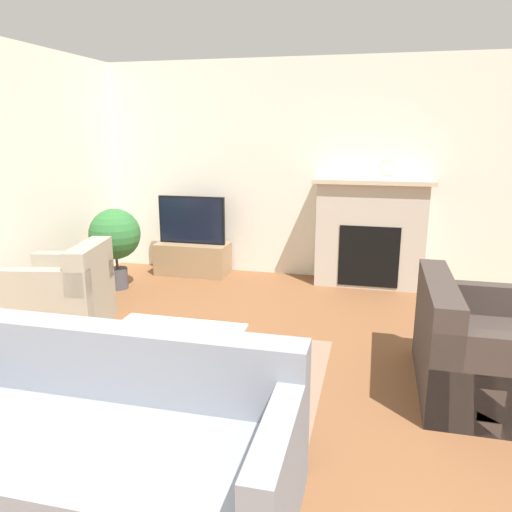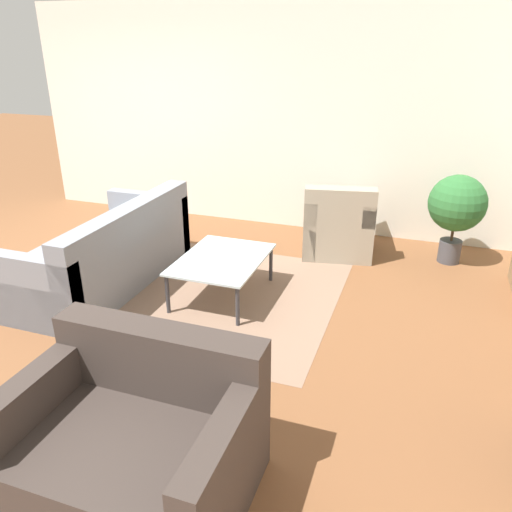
{
  "view_description": "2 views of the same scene",
  "coord_description": "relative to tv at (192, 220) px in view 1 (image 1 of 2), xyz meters",
  "views": [
    {
      "loc": [
        0.99,
        -1.16,
        1.86
      ],
      "look_at": [
        0.01,
        2.89,
        0.8
      ],
      "focal_mm": 35.0,
      "sensor_mm": 36.0,
      "label": 1
    },
    {
      "loc": [
        3.45,
        3.66,
        2.22
      ],
      "look_at": [
        0.26,
        2.55,
        0.76
      ],
      "focal_mm": 35.0,
      "sensor_mm": 36.0,
      "label": 2
    }
  ],
  "objects": [
    {
      "name": "tv",
      "position": [
        0.0,
        0.0,
        0.0
      ],
      "size": [
        0.88,
        0.06,
        0.61
      ],
      "color": "black",
      "rests_on": "tv_stand"
    },
    {
      "name": "coffee_table",
      "position": [
        0.89,
        -2.82,
        -0.37
      ],
      "size": [
        1.0,
        0.74,
        0.39
      ],
      "color": "#333338",
      "rests_on": "ground_plane"
    },
    {
      "name": "area_rug",
      "position": [
        0.89,
        -2.73,
        -0.72
      ],
      "size": [
        2.2,
        1.94,
        0.0
      ],
      "color": "#896B56",
      "rests_on": "ground_plane"
    },
    {
      "name": "potted_plant",
      "position": [
        -0.66,
        -0.79,
        -0.09
      ],
      "size": [
        0.59,
        0.59,
        0.96
      ],
      "color": "#47474C",
      "rests_on": "ground_plane"
    },
    {
      "name": "couch_sectional",
      "position": [
        1.01,
        -4.02,
        -0.43
      ],
      "size": [
        2.02,
        0.95,
        0.82
      ],
      "color": "gray",
      "rests_on": "ground_plane"
    },
    {
      "name": "couch_loveseat",
      "position": [
        3.08,
        -2.38,
        -0.43
      ],
      "size": [
        0.91,
        1.21,
        0.82
      ],
      "rotation": [
        0.0,
        0.0,
        1.57
      ],
      "color": "#3D332D",
      "rests_on": "ground_plane"
    },
    {
      "name": "mantel_clock",
      "position": [
        2.4,
        0.08,
        0.7
      ],
      "size": [
        0.2,
        0.07,
        0.23
      ],
      "color": "beige",
      "rests_on": "fireplace"
    },
    {
      "name": "armchair_by_window",
      "position": [
        -0.53,
        -2.0,
        -0.42
      ],
      "size": [
        0.91,
        0.88,
        0.82
      ],
      "rotation": [
        0.0,
        0.0,
        -1.38
      ],
      "color": "#9E937F",
      "rests_on": "ground_plane"
    },
    {
      "name": "tv_stand",
      "position": [
        0.0,
        0.0,
        -0.51
      ],
      "size": [
        0.94,
        0.44,
        0.41
      ],
      "color": "#997A56",
      "rests_on": "ground_plane"
    },
    {
      "name": "fireplace",
      "position": [
        2.25,
        0.08,
        -0.05
      ],
      "size": [
        1.39,
        0.5,
        1.3
      ],
      "color": "#BCB2A3",
      "rests_on": "ground_plane"
    },
    {
      "name": "wall_back",
      "position": [
        1.31,
        0.33,
        0.63
      ],
      "size": [
        8.03,
        0.06,
        2.7
      ],
      "color": "silver",
      "rests_on": "ground_plane"
    }
  ]
}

